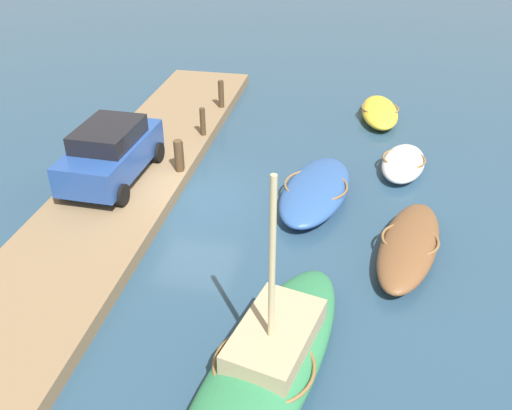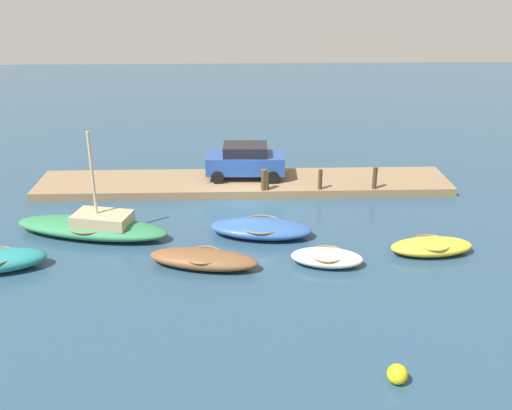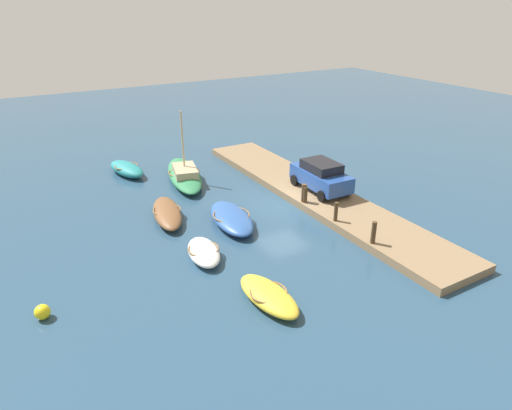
# 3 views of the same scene
# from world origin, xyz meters

# --- Properties ---
(ground_plane) EXTENTS (84.00, 84.00, 0.00)m
(ground_plane) POSITION_xyz_m (0.00, 0.00, 0.00)
(ground_plane) COLOR navy
(dock_platform) EXTENTS (20.80, 3.44, 0.41)m
(dock_platform) POSITION_xyz_m (0.00, -2.19, 0.20)
(dock_platform) COLOR #846B4C
(dock_platform) RESTS_ON ground_plane
(sailboat_green) EXTENTS (6.95, 3.41, 4.53)m
(sailboat_green) POSITION_xyz_m (6.39, 3.37, 0.43)
(sailboat_green) COLOR #2D7A4C
(sailboat_green) RESTS_ON ground_plane
(rowboat_yellow) EXTENTS (3.38, 1.64, 0.61)m
(rowboat_yellow) POSITION_xyz_m (-7.28, 5.47, 0.31)
(rowboat_yellow) COLOR gold
(rowboat_yellow) RESTS_ON ground_plane
(motorboat_blue) EXTENTS (4.52, 2.49, 0.68)m
(motorboat_blue) POSITION_xyz_m (-0.64, 3.62, 0.35)
(motorboat_blue) COLOR #2D569E
(motorboat_blue) RESTS_ON ground_plane
(rowboat_brown) EXTENTS (4.40, 2.26, 0.65)m
(rowboat_brown) POSITION_xyz_m (1.64, 6.26, 0.33)
(rowboat_brown) COLOR brown
(rowboat_brown) RESTS_ON ground_plane
(dinghy_white) EXTENTS (2.92, 1.80, 0.60)m
(dinghy_white) POSITION_xyz_m (-3.02, 6.25, 0.31)
(dinghy_white) COLOR white
(dinghy_white) RESTS_ON ground_plane
(rowboat_teal) EXTENTS (3.83, 2.14, 0.77)m
(rowboat_teal) POSITION_xyz_m (9.33, 6.27, 0.39)
(rowboat_teal) COLOR teal
(rowboat_teal) RESTS_ON ground_plane
(mooring_post_west) EXTENTS (0.22, 0.22, 1.07)m
(mooring_post_west) POSITION_xyz_m (-6.35, -0.72, 0.95)
(mooring_post_west) COLOR #47331E
(mooring_post_west) RESTS_ON dock_platform
(mooring_post_mid_west) EXTENTS (0.19, 0.19, 1.00)m
(mooring_post_mid_west) POSITION_xyz_m (-3.69, -0.72, 0.91)
(mooring_post_mid_west) COLOR #47331E
(mooring_post_mid_west) RESTS_ON dock_platform
(mooring_post_mid_east) EXTENTS (0.23, 0.23, 0.93)m
(mooring_post_mid_east) POSITION_xyz_m (-1.09, -0.72, 0.87)
(mooring_post_mid_east) COLOR #47331E
(mooring_post_mid_east) RESTS_ON dock_platform
(mooring_post_east) EXTENTS (0.27, 0.27, 1.03)m
(mooring_post_east) POSITION_xyz_m (-0.95, -0.72, 0.92)
(mooring_post_east) COLOR #47331E
(mooring_post_east) RESTS_ON dock_platform
(parked_car) EXTENTS (4.00, 2.12, 1.75)m
(parked_car) POSITION_xyz_m (-0.08, -2.53, 1.31)
(parked_car) COLOR #234793
(parked_car) RESTS_ON dock_platform
(marker_buoy) EXTENTS (0.56, 0.56, 0.56)m
(marker_buoy) POSITION_xyz_m (-3.96, 13.05, 0.28)
(marker_buoy) COLOR yellow
(marker_buoy) RESTS_ON ground_plane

